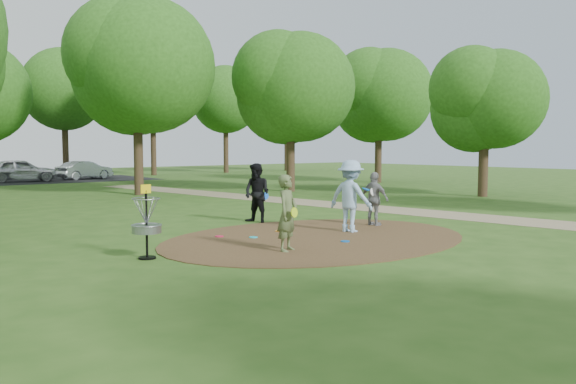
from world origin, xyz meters
TOP-DOWN VIEW (x-y plane):
  - ground at (0.00, 0.00)m, footprint 100.00×100.00m
  - dirt_clearing at (0.00, 0.00)m, footprint 8.40×8.40m
  - footpath at (6.50, 2.00)m, footprint 7.55×39.89m
  - parking_lot at (2.00, 30.00)m, footprint 14.00×8.00m
  - player_observer_with_disc at (-1.74, -0.91)m, footprint 0.74×0.66m
  - player_throwing_with_disc at (1.36, 0.19)m, footprint 1.29×1.41m
  - player_walking_with_disc at (0.51, 3.31)m, footprint 0.90×1.03m
  - player_waiting_with_disc at (2.75, 0.59)m, footprint 0.52×0.97m
  - disc_ground_cyan at (-1.28, 1.02)m, footprint 0.22×0.22m
  - disc_ground_blue at (0.08, -0.88)m, footprint 0.22×0.22m
  - disc_ground_red at (-1.87, 1.69)m, footprint 0.22×0.22m
  - car_left at (0.26, 29.46)m, footprint 4.70×2.39m
  - car_right at (4.61, 29.82)m, footprint 4.17×2.43m
  - disc_ground_orange at (-0.13, 1.42)m, footprint 0.22×0.22m
  - disc_golf_basket at (-4.50, 0.30)m, footprint 0.63×0.63m
  - tree_ring at (1.89, 9.11)m, footprint 37.30×45.44m

SIDE VIEW (x-z plane):
  - ground at x=0.00m, z-range 0.00..0.00m
  - parking_lot at x=2.00m, z-range 0.00..0.01m
  - footpath at x=6.50m, z-range 0.00..0.01m
  - dirt_clearing at x=0.00m, z-range 0.00..0.02m
  - disc_ground_cyan at x=-1.28m, z-range 0.02..0.04m
  - disc_ground_blue at x=0.08m, z-range 0.02..0.04m
  - disc_ground_red at x=-1.87m, z-range 0.02..0.04m
  - disc_ground_orange at x=-0.13m, z-range 0.02..0.04m
  - car_right at x=4.61m, z-range 0.00..1.30m
  - car_left at x=0.26m, z-range 0.00..1.53m
  - player_waiting_with_disc at x=2.75m, z-range 0.00..1.58m
  - player_observer_with_disc at x=-1.74m, z-range 0.00..1.70m
  - disc_golf_basket at x=-4.50m, z-range 0.10..1.64m
  - player_walking_with_disc at x=0.51m, z-range 0.00..1.81m
  - player_throwing_with_disc at x=1.36m, z-range 0.00..1.96m
  - tree_ring at x=1.89m, z-range 0.60..9.76m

